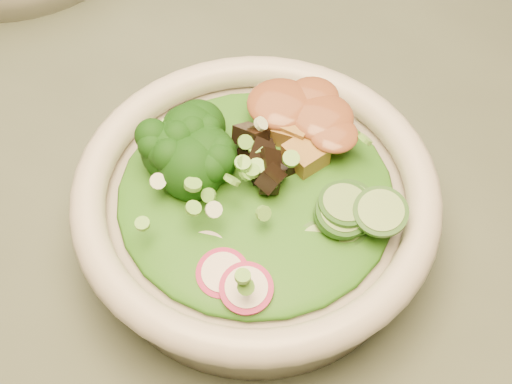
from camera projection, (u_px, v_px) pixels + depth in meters
The scene contains 10 objects.
dining_table at pixel (321, 265), 0.66m from camera, with size 1.20×0.80×0.75m.
salad_bowl at pixel (256, 207), 0.51m from camera, with size 0.26×0.26×0.07m.
lettuce_bed at pixel (256, 191), 0.50m from camera, with size 0.20×0.20×0.02m, color #196114.
broccoli_florets at pixel (179, 149), 0.50m from camera, with size 0.08×0.07×0.04m, color black, non-canonical shape.
radish_slices at pixel (215, 261), 0.46m from camera, with size 0.11×0.04×0.02m, color maroon, non-canonical shape.
cucumber_slices at pixel (339, 218), 0.47m from camera, with size 0.07×0.07×0.03m, color #79A35A, non-canonical shape.
mushroom_heap at pixel (264, 168), 0.49m from camera, with size 0.07×0.07×0.04m, color black, non-canonical shape.
tofu_cubes at pixel (296, 123), 0.52m from camera, with size 0.09×0.06×0.03m, color olive, non-canonical shape.
peanut_sauce at pixel (297, 111), 0.51m from camera, with size 0.07×0.05×0.02m, color brown.
scallion_garnish at pixel (256, 172), 0.48m from camera, with size 0.18×0.18×0.02m, color #68B640, non-canonical shape.
Camera 1 is at (0.13, -0.30, 1.21)m, focal length 50.00 mm.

